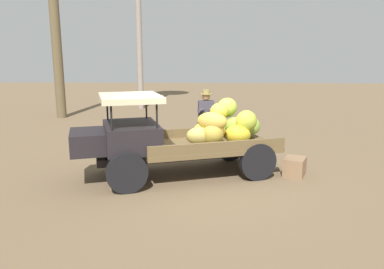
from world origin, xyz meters
name	(u,v)px	position (x,y,z in m)	size (l,w,h in m)	color
ground_plane	(195,177)	(0.00, 0.00, 0.00)	(60.00, 60.00, 0.00)	brown
truck	(180,136)	(0.35, -0.12, 0.91)	(4.66, 2.85, 1.85)	black
farmer	(206,119)	(-0.23, -1.75, 1.02)	(0.52, 0.48, 1.79)	#AEB59E
wooden_crate	(295,167)	(-2.24, -0.20, 0.20)	(0.55, 0.43, 0.40)	#8B694A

